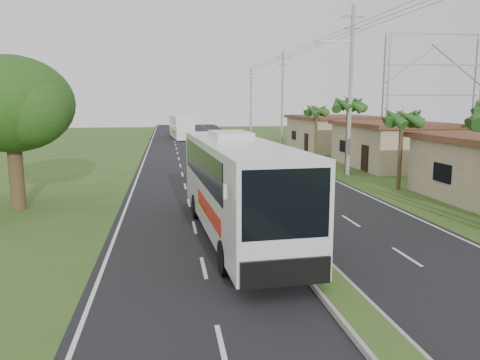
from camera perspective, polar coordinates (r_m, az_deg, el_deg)
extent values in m
plane|color=#2E531E|center=(15.97, 8.36, -9.92)|extent=(180.00, 180.00, 0.00)
cube|color=black|center=(35.07, -1.32, 0.80)|extent=(14.00, 160.00, 0.02)
cube|color=gray|center=(35.06, -1.32, 0.93)|extent=(1.20, 160.00, 0.17)
cube|color=#2E531E|center=(35.05, -1.32, 1.08)|extent=(0.95, 160.00, 0.02)
cube|color=silver|center=(34.84, -12.31, 0.51)|extent=(0.12, 160.00, 0.01)
cube|color=silver|center=(36.55, 9.15, 1.01)|extent=(0.12, 160.00, 0.01)
cube|color=tan|center=(41.00, 18.11, 3.93)|extent=(7.00, 10.00, 3.35)
cube|color=#56231E|center=(40.88, 18.25, 6.49)|extent=(7.60, 10.60, 0.32)
cube|color=tan|center=(53.80, 11.36, 5.49)|extent=(8.00, 11.00, 3.50)
cube|color=#56231E|center=(53.71, 11.43, 7.52)|extent=(8.60, 11.60, 0.32)
cylinder|color=#473321|center=(29.99, 18.94, 3.24)|extent=(0.26, 0.26, 4.60)
cylinder|color=#473321|center=(36.04, 12.95, 5.10)|extent=(0.26, 0.26, 5.40)
cylinder|color=#473321|center=(44.68, 9.25, 5.62)|extent=(0.26, 0.26, 4.80)
cylinder|color=#473321|center=(25.69, -25.64, 1.19)|extent=(0.70, 0.70, 4.00)
ellipsoid|color=#183B0F|center=(25.48, -26.16, 8.32)|extent=(6.00, 6.00, 4.68)
sphere|color=#183B0F|center=(24.19, -24.06, 7.75)|extent=(3.40, 3.40, 3.40)
cylinder|color=gray|center=(34.92, 13.30, 10.38)|extent=(0.28, 0.28, 12.00)
cube|color=gray|center=(35.41, 13.63, 18.81)|extent=(1.60, 0.12, 0.12)
cube|color=gray|center=(35.29, 13.58, 17.53)|extent=(1.20, 0.10, 0.10)
cube|color=gray|center=(34.74, 11.62, 16.23)|extent=(2.40, 0.10, 0.10)
cylinder|color=gray|center=(53.98, 5.18, 9.63)|extent=(0.28, 0.28, 11.00)
cube|color=gray|center=(54.20, 5.26, 14.60)|extent=(1.60, 0.12, 0.12)
cube|color=gray|center=(54.14, 5.25, 13.76)|extent=(1.20, 0.10, 0.10)
cylinder|color=gray|center=(73.54, 1.35, 9.40)|extent=(0.28, 0.28, 10.50)
cube|color=gray|center=(73.68, 1.37, 12.86)|extent=(1.60, 0.12, 0.12)
cube|color=gray|center=(73.63, 1.36, 12.24)|extent=(1.20, 0.10, 0.10)
cylinder|color=gray|center=(48.89, 17.54, 9.85)|extent=(0.18, 0.18, 12.00)
cylinder|color=gray|center=(54.05, 27.21, 9.17)|extent=(0.18, 0.18, 12.00)
cylinder|color=gray|center=(49.79, 17.03, 9.86)|extent=(0.18, 0.18, 12.00)
cylinder|color=gray|center=(54.87, 26.59, 9.20)|extent=(0.18, 0.18, 12.00)
cube|color=gray|center=(51.72, 22.33, 9.54)|extent=(10.00, 0.14, 0.14)
cube|color=gray|center=(51.85, 22.54, 12.85)|extent=(10.00, 0.14, 0.14)
cube|color=gray|center=(52.16, 22.76, 16.13)|extent=(10.00, 0.14, 0.14)
cube|color=silver|center=(18.23, -0.42, -0.46)|extent=(3.35, 12.79, 3.32)
cube|color=black|center=(18.74, -0.82, 2.07)|extent=(3.26, 10.27, 1.33)
cube|color=black|center=(12.17, 5.60, -2.93)|extent=(2.38, 0.27, 1.86)
cube|color=red|center=(17.15, 0.44, -3.35)|extent=(2.99, 5.63, 0.58)
cube|color=yellow|center=(18.72, -0.61, -3.10)|extent=(2.86, 3.31, 0.26)
cube|color=silver|center=(19.25, -1.20, 5.50)|extent=(1.62, 2.61, 0.30)
cylinder|color=black|center=(14.58, -1.82, -9.45)|extent=(0.40, 1.12, 1.10)
cylinder|color=black|center=(15.17, 7.19, -8.77)|extent=(0.40, 1.12, 1.10)
cylinder|color=black|center=(21.63, -5.34, -3.21)|extent=(0.40, 1.12, 1.10)
cylinder|color=black|center=(22.03, 0.84, -2.94)|extent=(0.40, 1.12, 1.10)
cube|color=white|center=(70.22, -7.18, 6.48)|extent=(3.38, 11.75, 3.23)
cube|color=black|center=(70.68, -7.24, 7.29)|extent=(3.20, 8.74, 1.10)
cube|color=orange|center=(69.25, -7.08, 5.94)|extent=(2.98, 5.72, 0.35)
cylinder|color=black|center=(65.43, -7.68, 5.14)|extent=(0.37, 0.99, 0.97)
cylinder|color=black|center=(65.68, -5.74, 5.19)|extent=(0.37, 0.99, 0.97)
cylinder|color=black|center=(74.45, -8.36, 5.63)|extent=(0.37, 0.99, 0.97)
cylinder|color=black|center=(74.67, -6.66, 5.68)|extent=(0.37, 0.99, 0.97)
imported|color=black|center=(17.82, 4.21, -5.88)|extent=(1.94, 0.73, 1.14)
imported|color=maroon|center=(17.60, 4.25, -2.94)|extent=(0.74, 0.53, 1.91)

